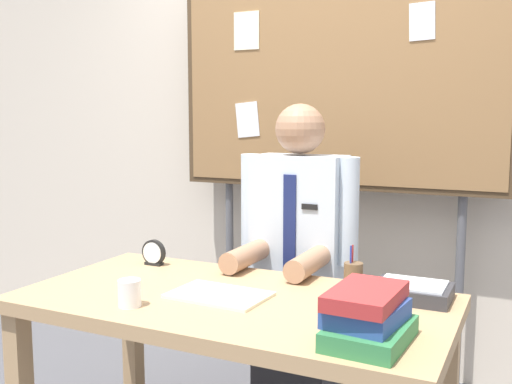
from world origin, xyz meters
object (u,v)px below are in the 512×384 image
object	(u,v)px
person	(298,274)
desk_clock	(154,254)
desk	(233,322)
paper_tray	(412,291)
bulletin_board	(336,79)
open_notebook	(219,295)
coffee_mug	(130,293)
pen_holder	(353,275)
book_stack	(368,317)

from	to	relation	value
person	desk_clock	world-z (taller)	person
desk	paper_tray	world-z (taller)	paper_tray
bulletin_board	open_notebook	xyz separation A→B (m)	(-0.04, -1.14, -0.81)
desk	bulletin_board	bearing A→B (deg)	90.02
desk	desk_clock	bearing A→B (deg)	153.96
open_notebook	coffee_mug	xyz separation A→B (m)	(-0.22, -0.22, 0.04)
desk	pen_holder	size ratio (longest dim) A/B	9.45
desk_clock	desk	bearing A→B (deg)	-26.04
desk_clock	coffee_mug	distance (m)	0.56
bulletin_board	pen_holder	size ratio (longest dim) A/B	13.49
person	coffee_mug	bearing A→B (deg)	-106.63
desk	coffee_mug	bearing A→B (deg)	-136.85
desk_clock	open_notebook	bearing A→B (deg)	-29.92
desk	open_notebook	xyz separation A→B (m)	(-0.04, -0.02, 0.10)
bulletin_board	book_stack	world-z (taller)	bulletin_board
desk_clock	book_stack	bearing A→B (deg)	-23.43
person	paper_tray	size ratio (longest dim) A/B	5.46
desk	person	distance (m)	0.63
pen_holder	person	bearing A→B (deg)	136.20
open_notebook	coffee_mug	distance (m)	0.31
coffee_mug	paper_tray	world-z (taller)	coffee_mug
bulletin_board	open_notebook	distance (m)	1.40
book_stack	coffee_mug	bearing A→B (deg)	-177.22
coffee_mug	desk_clock	bearing A→B (deg)	117.25
desk	person	xyz separation A→B (m)	(0.00, 0.63, 0.02)
paper_tray	desk	bearing A→B (deg)	-156.70
coffee_mug	pen_holder	size ratio (longest dim) A/B	0.57
pen_holder	paper_tray	distance (m)	0.23
person	open_notebook	size ratio (longest dim) A/B	4.19
person	book_stack	world-z (taller)	person
bulletin_board	coffee_mug	xyz separation A→B (m)	(-0.26, -1.36, -0.77)
paper_tray	person	bearing A→B (deg)	146.75
open_notebook	coffee_mug	world-z (taller)	coffee_mug
book_stack	open_notebook	xyz separation A→B (m)	(-0.58, 0.18, -0.07)
open_notebook	bulletin_board	bearing A→B (deg)	87.87
bulletin_board	coffee_mug	bearing A→B (deg)	-100.75
bulletin_board	paper_tray	size ratio (longest dim) A/B	8.30
person	pen_holder	size ratio (longest dim) A/B	8.87
bulletin_board	pen_holder	world-z (taller)	bulletin_board
open_notebook	desk_clock	distance (m)	0.55
bulletin_board	person	bearing A→B (deg)	-89.96
pen_holder	bulletin_board	bearing A→B (deg)	112.93
open_notebook	desk_clock	xyz separation A→B (m)	(-0.47, 0.27, 0.04)
desk_clock	pen_holder	distance (m)	0.87
open_notebook	desk	bearing A→B (deg)	25.03
bulletin_board	desk_clock	distance (m)	1.27
book_stack	desk_clock	distance (m)	1.15
bulletin_board	book_stack	bearing A→B (deg)	-67.91
paper_tray	desk_clock	bearing A→B (deg)	179.83
open_notebook	desk_clock	world-z (taller)	desk_clock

